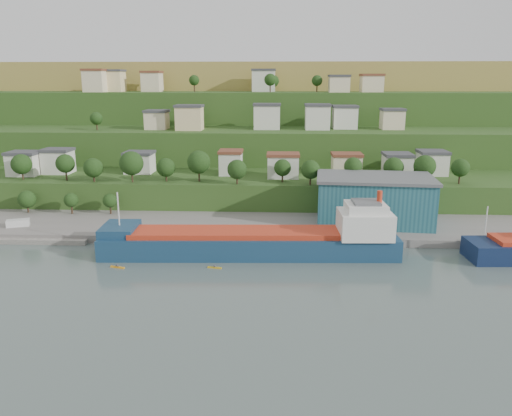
# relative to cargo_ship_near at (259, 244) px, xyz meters

# --- Properties ---
(ground) EXTENTS (500.00, 500.00, 0.00)m
(ground) POSITION_rel_cargo_ship_near_xyz_m (-8.40, -8.25, -2.83)
(ground) COLOR #43524C
(ground) RESTS_ON ground
(quay) EXTENTS (220.00, 26.00, 4.00)m
(quay) POSITION_rel_cargo_ship_near_xyz_m (11.60, 19.75, -2.83)
(quay) COLOR slate
(quay) RESTS_ON ground
(pebble_beach) EXTENTS (40.00, 18.00, 2.40)m
(pebble_beach) POSITION_rel_cargo_ship_near_xyz_m (-63.40, 13.75, -2.83)
(pebble_beach) COLOR slate
(pebble_beach) RESTS_ON ground
(hillside) EXTENTS (360.00, 210.89, 96.00)m
(hillside) POSITION_rel_cargo_ship_near_xyz_m (-8.40, 160.48, -2.76)
(hillside) COLOR #284719
(hillside) RESTS_ON ground
(cargo_ship_near) EXTENTS (69.30, 13.75, 17.71)m
(cargo_ship_near) POSITION_rel_cargo_ship_near_xyz_m (0.00, 0.00, 0.00)
(cargo_ship_near) COLOR navy
(cargo_ship_near) RESTS_ON ground
(warehouse) EXTENTS (32.52, 21.59, 12.80)m
(warehouse) POSITION_rel_cargo_ship_near_xyz_m (30.42, 22.66, 5.61)
(warehouse) COLOR #1F525F
(warehouse) RESTS_ON quay
(caravan) EXTENTS (6.13, 4.23, 2.64)m
(caravan) POSITION_rel_cargo_ship_near_xyz_m (-64.98, 14.04, -0.31)
(caravan) COLOR silver
(caravan) RESTS_ON pebble_beach
(dinghy) EXTENTS (4.04, 1.99, 0.77)m
(dinghy) POSITION_rel_cargo_ship_near_xyz_m (-51.28, 13.01, -1.24)
(dinghy) COLOR silver
(dinghy) RESTS_ON pebble_beach
(kayak_orange) EXTENTS (3.40, 1.47, 0.84)m
(kayak_orange) POSITION_rel_cargo_ship_near_xyz_m (-30.62, -9.66, -2.58)
(kayak_orange) COLOR orange
(kayak_orange) RESTS_ON ground
(kayak_yellow) EXTENTS (3.21, 1.10, 0.79)m
(kayak_yellow) POSITION_rel_cargo_ship_near_xyz_m (-9.31, -8.90, -2.60)
(kayak_yellow) COLOR gold
(kayak_yellow) RESTS_ON ground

